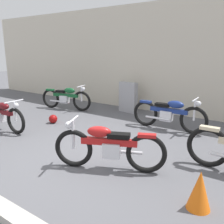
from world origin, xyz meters
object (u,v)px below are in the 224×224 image
(traffic_cone, at_px, (200,190))
(motorcycle_maroon, at_px, (1,115))
(helmet, at_px, (53,119))
(motorcycle_red, at_px, (108,146))
(motorcycle_green, at_px, (66,98))
(stone_marker, at_px, (128,97))
(motorcycle_blue, at_px, (169,114))

(traffic_cone, bearing_deg, motorcycle_maroon, 175.74)
(helmet, height_order, motorcycle_maroon, motorcycle_maroon)
(helmet, relative_size, traffic_cone, 0.45)
(motorcycle_red, relative_size, motorcycle_green, 0.95)
(stone_marker, bearing_deg, motorcycle_blue, -28.54)
(helmet, height_order, motorcycle_green, motorcycle_green)
(motorcycle_blue, xyz_separation_m, motorcycle_red, (-0.01, -2.74, -0.01))
(helmet, xyz_separation_m, traffic_cone, (4.64, -1.60, 0.15))
(helmet, bearing_deg, traffic_cone, -18.98)
(helmet, relative_size, motorcycle_maroon, 0.13)
(helmet, distance_m, motorcycle_green, 1.73)
(motorcycle_blue, bearing_deg, traffic_cone, -63.33)
(stone_marker, xyz_separation_m, helmet, (-1.10, -2.38, -0.39))
(motorcycle_red, height_order, motorcycle_green, motorcycle_red)
(helmet, xyz_separation_m, motorcycle_red, (2.99, -1.38, 0.31))
(traffic_cone, bearing_deg, motorcycle_red, 172.65)
(motorcycle_green, bearing_deg, traffic_cone, -41.44)
(traffic_cone, distance_m, motorcycle_blue, 3.38)
(stone_marker, relative_size, motorcycle_maroon, 0.54)
(helmet, bearing_deg, motorcycle_red, -24.83)
(stone_marker, distance_m, helmet, 2.65)
(helmet, distance_m, motorcycle_red, 3.31)
(motorcycle_blue, distance_m, motorcycle_red, 2.74)
(traffic_cone, relative_size, motorcycle_blue, 0.27)
(motorcycle_green, bearing_deg, stone_marker, 12.24)
(motorcycle_green, bearing_deg, motorcycle_blue, -14.08)
(motorcycle_red, bearing_deg, helmet, -49.44)
(traffic_cone, xyz_separation_m, motorcycle_red, (-1.65, 0.21, 0.16))
(stone_marker, xyz_separation_m, motorcycle_green, (-2.02, -0.94, -0.08))
(traffic_cone, xyz_separation_m, motorcycle_maroon, (-5.29, 0.39, 0.14))
(stone_marker, bearing_deg, motorcycle_green, -154.98)
(stone_marker, distance_m, traffic_cone, 5.33)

